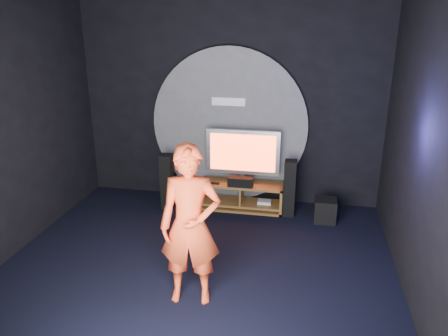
# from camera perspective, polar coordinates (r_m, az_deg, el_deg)

# --- Properties ---
(floor) EXTENTS (5.00, 5.00, 0.00)m
(floor) POSITION_cam_1_polar(r_m,az_deg,el_deg) (5.61, -3.96, -13.61)
(floor) COLOR black
(floor) RESTS_ON ground
(back_wall) EXTENTS (5.00, 0.04, 3.50)m
(back_wall) POSITION_cam_1_polar(r_m,az_deg,el_deg) (7.27, 0.75, 9.05)
(back_wall) COLOR black
(back_wall) RESTS_ON ground
(front_wall) EXTENTS (5.00, 0.04, 3.50)m
(front_wall) POSITION_cam_1_polar(r_m,az_deg,el_deg) (2.73, -18.41, -10.21)
(front_wall) COLOR black
(front_wall) RESTS_ON ground
(right_wall) EXTENTS (0.04, 5.00, 3.50)m
(right_wall) POSITION_cam_1_polar(r_m,az_deg,el_deg) (4.89, 25.20, 2.04)
(right_wall) COLOR black
(right_wall) RESTS_ON ground
(wall_disc_panel) EXTENTS (2.60, 0.11, 2.60)m
(wall_disc_panel) POSITION_cam_1_polar(r_m,az_deg,el_deg) (7.31, 0.66, 5.51)
(wall_disc_panel) COLOR #515156
(wall_disc_panel) RESTS_ON ground
(media_console) EXTENTS (1.36, 0.45, 0.45)m
(media_console) POSITION_cam_1_polar(r_m,az_deg,el_deg) (7.25, 2.37, -3.86)
(media_console) COLOR olive
(media_console) RESTS_ON ground
(tv) EXTENTS (1.19, 0.22, 0.88)m
(tv) POSITION_cam_1_polar(r_m,az_deg,el_deg) (7.05, 2.48, 1.85)
(tv) COLOR #AEAEB5
(tv) RESTS_ON media_console
(center_speaker) EXTENTS (0.40, 0.15, 0.15)m
(center_speaker) POSITION_cam_1_polar(r_m,az_deg,el_deg) (6.99, 2.17, -1.83)
(center_speaker) COLOR black
(center_speaker) RESTS_ON media_console
(remote) EXTENTS (0.18, 0.05, 0.02)m
(remote) POSITION_cam_1_polar(r_m,az_deg,el_deg) (7.11, -1.33, -2.00)
(remote) COLOR black
(remote) RESTS_ON media_console
(tower_speaker_left) EXTENTS (0.18, 0.21, 0.92)m
(tower_speaker_left) POSITION_cam_1_polar(r_m,az_deg,el_deg) (7.25, -7.46, -1.74)
(tower_speaker_left) COLOR black
(tower_speaker_left) RESTS_ON ground
(tower_speaker_right) EXTENTS (0.18, 0.21, 0.92)m
(tower_speaker_right) POSITION_cam_1_polar(r_m,az_deg,el_deg) (6.98, 8.56, -2.62)
(tower_speaker_right) COLOR black
(tower_speaker_right) RESTS_ON ground
(subwoofer) EXTENTS (0.33, 0.33, 0.36)m
(subwoofer) POSITION_cam_1_polar(r_m,az_deg,el_deg) (7.00, 13.08, -5.38)
(subwoofer) COLOR black
(subwoofer) RESTS_ON ground
(player) EXTENTS (0.72, 0.53, 1.82)m
(player) POSITION_cam_1_polar(r_m,az_deg,el_deg) (4.74, -4.43, -7.56)
(player) COLOR #E6431F
(player) RESTS_ON ground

